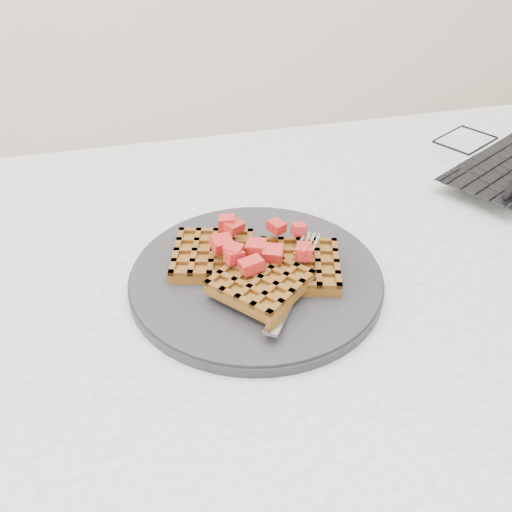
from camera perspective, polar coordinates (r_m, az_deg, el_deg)
The scene contains 6 objects.
table at distance 0.79m, azimuth 3.55°, elevation -7.29°, with size 1.20×0.80×0.75m.
plate at distance 0.68m, azimuth -0.00°, elevation -2.17°, with size 0.30×0.30×0.02m, color black.
waffles at distance 0.67m, azimuth 0.09°, elevation -1.07°, with size 0.21×0.20×0.03m.
strawberry_pile at distance 0.65m, azimuth 0.00°, elevation 0.99°, with size 0.15×0.15×0.02m, color maroon, non-canonical shape.
fork at distance 0.65m, azimuth 3.98°, elevation -2.54°, with size 0.02×0.18×0.02m, color silver, non-canonical shape.
laptop at distance 1.01m, azimuth 24.24°, elevation 9.85°, with size 0.37×0.35×0.21m.
Camera 1 is at (-0.19, -0.54, 1.18)m, focal length 40.00 mm.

